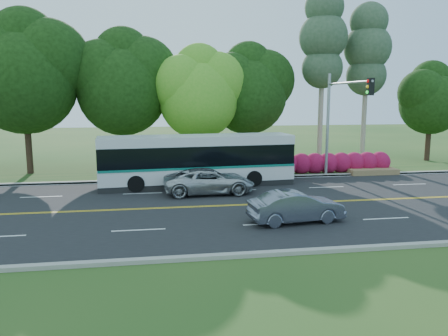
{
  "coord_description": "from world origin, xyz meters",
  "views": [
    {
      "loc": [
        -5.24,
        -21.2,
        5.46
      ],
      "look_at": [
        -1.55,
        2.0,
        1.61
      ],
      "focal_mm": 35.0,
      "sensor_mm": 36.0,
      "label": 1
    }
  ],
  "objects": [
    {
      "name": "traffic_signal",
      "position": [
        6.49,
        5.4,
        4.67
      ],
      "size": [
        0.42,
        6.1,
        7.0
      ],
      "color": "#94989C",
      "rests_on": "ground"
    },
    {
      "name": "tree_row",
      "position": [
        -5.15,
        12.13,
        6.73
      ],
      "size": [
        44.7,
        9.1,
        13.84
      ],
      "color": "black",
      "rests_on": "ground"
    },
    {
      "name": "suv",
      "position": [
        -2.25,
        2.92,
        0.73
      ],
      "size": [
        5.2,
        2.52,
        1.43
      ],
      "primitive_type": "imported",
      "rotation": [
        0.0,
        0.0,
        1.6
      ],
      "color": "#B4B7B9",
      "rests_on": "road"
    },
    {
      "name": "grass_verge",
      "position": [
        0.0,
        9.0,
        0.05
      ],
      "size": [
        60.0,
        4.0,
        0.1
      ],
      "primitive_type": "cube",
      "color": "#224918",
      "rests_on": "ground"
    },
    {
      "name": "curb_north",
      "position": [
        0.0,
        7.15,
        0.07
      ],
      "size": [
        60.0,
        0.3,
        0.15
      ],
      "primitive_type": "cube",
      "color": "#9C988C",
      "rests_on": "ground"
    },
    {
      "name": "bougainvillea_hedge",
      "position": [
        7.18,
        8.15,
        0.72
      ],
      "size": [
        9.5,
        2.25,
        1.5
      ],
      "color": "maroon",
      "rests_on": "ground"
    },
    {
      "name": "curb_south",
      "position": [
        0.0,
        -7.15,
        0.07
      ],
      "size": [
        60.0,
        0.3,
        0.15
      ],
      "primitive_type": "cube",
      "color": "#9C988C",
      "rests_on": "ground"
    },
    {
      "name": "ground",
      "position": [
        0.0,
        0.0,
        0.0
      ],
      "size": [
        120.0,
        120.0,
        0.0
      ],
      "primitive_type": "plane",
      "color": "#224918",
      "rests_on": "ground"
    },
    {
      "name": "road",
      "position": [
        0.0,
        0.0,
        0.01
      ],
      "size": [
        60.0,
        14.0,
        0.02
      ],
      "primitive_type": "cube",
      "color": "black",
      "rests_on": "ground"
    },
    {
      "name": "lane_markings",
      "position": [
        -0.09,
        0.0,
        0.02
      ],
      "size": [
        57.6,
        13.82,
        0.0
      ],
      "color": "gold",
      "rests_on": "road"
    },
    {
      "name": "transit_bus",
      "position": [
        -2.72,
        5.33,
        1.55
      ],
      "size": [
        11.98,
        3.48,
        3.09
      ],
      "rotation": [
        0.0,
        0.0,
        0.08
      ],
      "color": "silver",
      "rests_on": "road"
    },
    {
      "name": "sedan",
      "position": [
        0.79,
        -3.37,
        0.71
      ],
      "size": [
        4.31,
        1.94,
        1.37
      ],
      "primitive_type": "imported",
      "rotation": [
        0.0,
        0.0,
        1.69
      ],
      "color": "slate",
      "rests_on": "road"
    }
  ]
}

